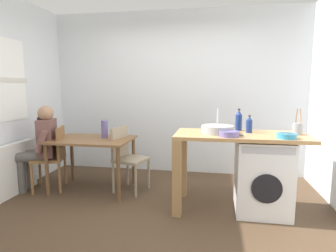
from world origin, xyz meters
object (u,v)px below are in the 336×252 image
Objects in this scene: vase at (105,129)px; chair_opposite at (127,155)px; bottle_tall_green at (239,121)px; colander at (287,136)px; seated_person at (41,144)px; mixing_bowl at (229,133)px; washing_machine at (262,176)px; dining_table at (92,145)px; utensil_crock at (298,129)px; chair_person_seat at (54,154)px; bottle_squat_brown at (249,125)px.

chair_opposite is at bearing -5.33° from vase.
bottle_tall_green is 0.66m from colander.
seated_person is 2.59m from mixing_bowl.
mixing_bowl is at bearing -153.83° from washing_machine.
dining_table is 1.22× the size of chair_opposite.
bottle_tall_green is 0.90× the size of utensil_crock.
vase is at bearing -93.37° from seated_person.
chair_person_seat is 2.48m from mixing_bowl.
dining_table is at bearing 164.47° from mixing_bowl.
bottle_tall_green is (2.68, 0.06, 0.37)m from seated_person.
seated_person is at bearing 171.39° from mixing_bowl.
dining_table is at bearing 178.15° from bottle_tall_green.
mixing_bowl is 0.87× the size of vase.
colander is (1.96, -0.60, 0.44)m from chair_opposite.
mixing_bowl is (2.40, -0.44, 0.45)m from chair_person_seat.
seated_person is 4.43× the size of bottle_tall_green.
bottle_squat_brown is (0.11, -0.15, -0.03)m from bottle_tall_green.
bottle_tall_green is (1.98, -0.06, 0.40)m from dining_table.
bottle_squat_brown is at bearing 94.98° from chair_opposite.
bottle_tall_green is 1.85m from vase.
dining_table is at bearing 167.66° from colander.
bottle_squat_brown reaches higher than mixing_bowl.
washing_machine is (2.95, -0.19, -0.24)m from seated_person.
vase is (-1.94, 0.32, -0.15)m from bottle_squat_brown.
bottle_squat_brown is 0.83× the size of vase.
vase is at bearing 168.81° from washing_machine.
seated_person is 2.82m from bottle_squat_brown.
chair_opposite is 4.50× the size of colander.
washing_machine is at bearing -113.18° from chair_person_seat.
mixing_bowl is (1.85, -0.51, 0.31)m from dining_table.
colander is at bearing -12.34° from dining_table.
washing_machine is 3.43× the size of vase.
vase is (-1.83, 0.16, -0.18)m from bottle_tall_green.
seated_person reaches higher than chair_person_seat.
bottle_squat_brown is 0.47m from colander.
vase is at bearing -80.22° from chair_opposite.
chair_opposite is 3.32× the size of bottle_tall_green.
washing_machine is 3.95× the size of mixing_bowl.
seated_person is 2.97m from washing_machine.
colander is 0.80× the size of vase.
washing_machine is at bearing -43.19° from bottle_tall_green.
mixing_bowl is at bearing -15.53° from dining_table.
washing_machine is at bearing -7.98° from dining_table.
washing_machine is 0.59m from colander.
chair_person_seat is at bearing 176.63° from utensil_crock.
bottle_tall_green is 0.48m from mixing_bowl.
washing_machine reaches higher than dining_table.
utensil_crock is at bearing 96.27° from chair_opposite.
utensil_crock reaches higher than chair_person_seat.
bottle_tall_green is at bearing -106.95° from seated_person.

